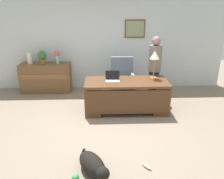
% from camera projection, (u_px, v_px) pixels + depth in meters
% --- Properties ---
extents(ground_plane, '(12.00, 12.00, 0.00)m').
position_uv_depth(ground_plane, '(107.00, 129.00, 4.70)').
color(ground_plane, gray).
extents(back_wall, '(7.00, 0.16, 2.70)m').
position_uv_depth(back_wall, '(105.00, 43.00, 6.66)').
color(back_wall, silver).
rests_on(back_wall, ground_plane).
extents(desk, '(1.91, 0.84, 0.75)m').
position_uv_depth(desk, '(126.00, 95.00, 5.36)').
color(desk, brown).
rests_on(desk, ground_plane).
extents(credenza, '(1.40, 0.50, 0.83)m').
position_uv_depth(credenza, '(46.00, 78.00, 6.60)').
color(credenza, brown).
rests_on(credenza, ground_plane).
extents(armchair, '(0.60, 0.59, 1.08)m').
position_uv_depth(armchair, '(122.00, 80.00, 6.19)').
color(armchair, slate).
rests_on(armchair, ground_plane).
extents(person_standing, '(0.32, 0.32, 1.67)m').
position_uv_depth(person_standing, '(155.00, 68.00, 5.84)').
color(person_standing, '#262323').
rests_on(person_standing, ground_plane).
extents(dog_lying, '(0.57, 0.70, 0.30)m').
position_uv_depth(dog_lying, '(93.00, 165.00, 3.40)').
color(dog_lying, black).
rests_on(dog_lying, ground_plane).
extents(laptop, '(0.32, 0.22, 0.22)m').
position_uv_depth(laptop, '(113.00, 78.00, 5.27)').
color(laptop, '#B2B5BA').
rests_on(laptop, desk).
extents(desk_lamp, '(0.22, 0.22, 0.65)m').
position_uv_depth(desk_lamp, '(155.00, 57.00, 5.27)').
color(desk_lamp, '#9E8447').
rests_on(desk_lamp, desk).
extents(vase_with_flowers, '(0.17, 0.17, 0.38)m').
position_uv_depth(vase_with_flowers, '(57.00, 55.00, 6.38)').
color(vase_with_flowers, '#82CAAA').
rests_on(vase_with_flowers, credenza).
extents(vase_empty, '(0.13, 0.13, 0.32)m').
position_uv_depth(vase_empty, '(30.00, 58.00, 6.38)').
color(vase_empty, silver).
rests_on(vase_empty, credenza).
extents(potted_plant, '(0.24, 0.24, 0.36)m').
position_uv_depth(potted_plant, '(42.00, 57.00, 6.38)').
color(potted_plant, brown).
rests_on(potted_plant, credenza).
extents(dog_toy_ball, '(0.11, 0.11, 0.11)m').
position_uv_depth(dog_toy_ball, '(75.00, 178.00, 3.30)').
color(dog_toy_ball, green).
rests_on(dog_toy_ball, ground_plane).
extents(dog_toy_bone, '(0.16, 0.19, 0.05)m').
position_uv_depth(dog_toy_bone, '(147.00, 166.00, 3.57)').
color(dog_toy_bone, beige).
rests_on(dog_toy_bone, ground_plane).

